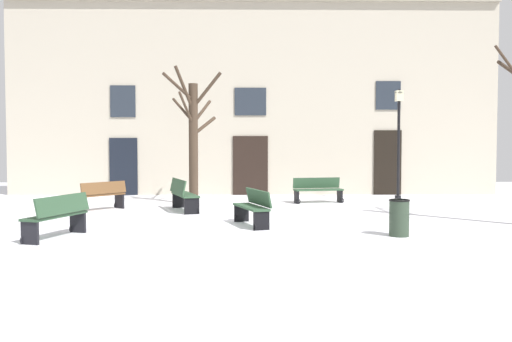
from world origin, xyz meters
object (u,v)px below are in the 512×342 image
object	(u,v)px
streetlamp	(399,133)
bench_far_corner	(183,194)
litter_bin	(399,218)
bench_back_to_back_left	(101,195)
bench_back_to_back_right	(318,190)
bench_facing_shops	(253,207)
tree_right_of_center	(193,135)
bench_by_litter_bin	(58,215)

from	to	relation	value
streetlamp	bench_far_corner	distance (m)	7.85
litter_bin	bench_back_to_back_left	xyz separation A→B (m)	(-7.54, 4.77, 0.06)
bench_back_to_back_left	bench_far_corner	bearing A→B (deg)	125.98
streetlamp	bench_back_to_back_left	size ratio (longest dim) A/B	2.58
streetlamp	bench_far_corner	xyz separation A→B (m)	(-7.10, -2.76, -1.87)
bench_back_to_back_right	bench_far_corner	bearing A→B (deg)	-163.29
streetlamp	bench_far_corner	size ratio (longest dim) A/B	1.97
bench_facing_shops	bench_far_corner	xyz separation A→B (m)	(-2.02, 3.04, 0.04)
bench_back_to_back_left	bench_far_corner	distance (m)	2.44
tree_right_of_center	streetlamp	bearing A→B (deg)	6.77
bench_facing_shops	bench_far_corner	distance (m)	3.65
tree_right_of_center	bench_back_to_back_right	size ratio (longest dim) A/B	2.58
bench_facing_shops	streetlamp	bearing A→B (deg)	120.76
litter_bin	bench_by_litter_bin	world-z (taller)	bench_by_litter_bin
litter_bin	bench_facing_shops	world-z (taller)	bench_facing_shops
tree_right_of_center	bench_back_to_back_left	size ratio (longest dim) A/B	2.96
litter_bin	bench_back_to_back_right	distance (m)	6.97
streetlamp	bench_far_corner	world-z (taller)	streetlamp
tree_right_of_center	bench_far_corner	distance (m)	2.63
streetlamp	tree_right_of_center	bearing A→B (deg)	-173.23
litter_bin	bench_by_litter_bin	distance (m)	7.13
bench_by_litter_bin	bench_facing_shops	distance (m)	4.42
tree_right_of_center	litter_bin	size ratio (longest dim) A/B	5.68
bench_back_to_back_right	bench_back_to_back_left	bearing A→B (deg)	-173.58
streetlamp	litter_bin	distance (m)	7.92
streetlamp	bench_facing_shops	xyz separation A→B (m)	(-5.08, -5.80, -1.91)
streetlamp	bench_by_litter_bin	distance (m)	12.01
bench_facing_shops	litter_bin	bearing A→B (deg)	44.47
bench_back_to_back_left	bench_far_corner	world-z (taller)	bench_far_corner
bench_back_to_back_left	bench_by_litter_bin	bearing A→B (deg)	43.64
bench_back_to_back_right	bench_back_to_back_left	xyz separation A→B (m)	(-6.70, -2.15, 0.01)
bench_back_to_back_left	streetlamp	bearing A→B (deg)	144.33
bench_facing_shops	bench_back_to_back_right	xyz separation A→B (m)	(2.24, 5.31, -0.02)
bench_back_to_back_right	bench_back_to_back_left	world-z (taller)	bench_back_to_back_left
bench_by_litter_bin	bench_facing_shops	size ratio (longest dim) A/B	1.03
bench_far_corner	bench_facing_shops	bearing A→B (deg)	-164.58
bench_back_to_back_right	bench_far_corner	size ratio (longest dim) A/B	0.88
streetlamp	bench_back_to_back_right	xyz separation A→B (m)	(-2.84, -0.48, -1.93)
bench_back_to_back_left	bench_facing_shops	bearing A→B (deg)	93.57
tree_right_of_center	bench_by_litter_bin	world-z (taller)	tree_right_of_center
bench_by_litter_bin	bench_back_to_back_right	xyz separation A→B (m)	(6.29, 7.08, -0.04)
streetlamp	litter_bin	world-z (taller)	streetlamp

